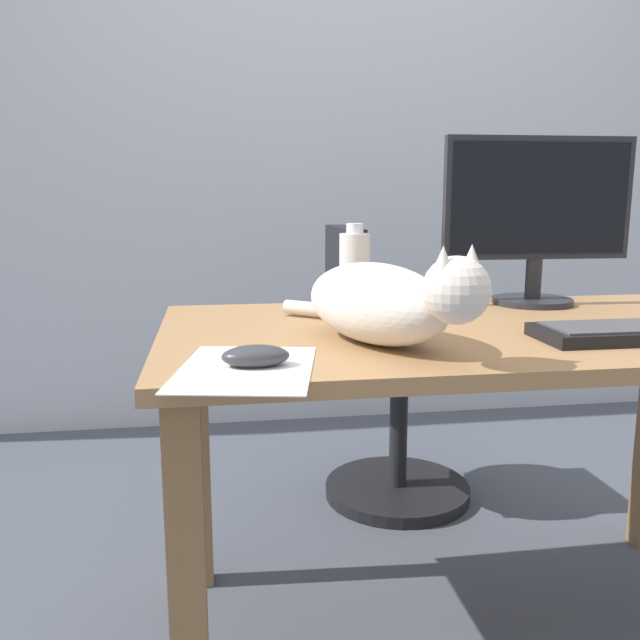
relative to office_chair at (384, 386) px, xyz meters
name	(u,v)px	position (x,y,z in m)	size (l,w,h in m)	color
ground_plane	(475,632)	(0.04, -0.72, -0.39)	(8.00, 8.00, 0.00)	#474C56
back_wall	(348,123)	(0.04, 0.84, 0.91)	(6.00, 0.04, 2.60)	silver
desk	(487,374)	(0.04, -0.72, 0.24)	(1.38, 0.73, 0.73)	#9E7247
office_chair	(384,386)	(0.00, 0.00, 0.00)	(0.48, 0.48, 0.90)	black
monitor	(538,214)	(0.26, -0.47, 0.57)	(0.48, 0.20, 0.41)	#232328
cat	(383,301)	(-0.23, -0.86, 0.42)	(0.31, 0.57, 0.20)	silver
computer_mouse	(256,356)	(-0.47, -0.99, 0.36)	(0.11, 0.06, 0.04)	#333338
paper_sheet	(246,368)	(-0.49, -1.00, 0.34)	(0.21, 0.30, 0.00)	white
water_bottle	(355,270)	(-0.20, -0.47, 0.44)	(0.07, 0.07, 0.21)	silver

